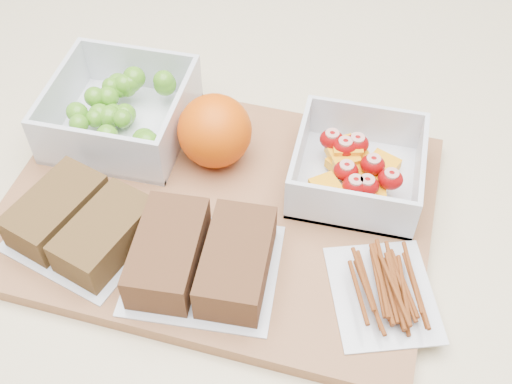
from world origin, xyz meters
TOP-DOWN VIEW (x-y plane):
  - cutting_board at (-0.03, -0.02)m, footprint 0.43×0.32m
  - grape_container at (-0.16, 0.06)m, footprint 0.14×0.14m
  - fruit_container at (0.10, 0.04)m, footprint 0.12×0.12m
  - orange at (-0.04, 0.04)m, footprint 0.08×0.08m
  - sandwich_bag_left at (-0.14, -0.08)m, footprint 0.15×0.14m
  - sandwich_bag_center at (-0.02, -0.10)m, footprint 0.14×0.13m
  - pretzel_bag at (0.14, -0.09)m, footprint 0.12×0.13m

SIDE VIEW (x-z plane):
  - cutting_board at x=-0.03m, z-range 0.90..0.92m
  - pretzel_bag at x=0.14m, z-range 0.92..0.94m
  - sandwich_bag_left at x=-0.14m, z-range 0.92..0.95m
  - sandwich_bag_center at x=-0.02m, z-range 0.92..0.96m
  - fruit_container at x=0.10m, z-range 0.91..0.96m
  - grape_container at x=-0.16m, z-range 0.91..0.97m
  - orange at x=-0.04m, z-range 0.92..0.99m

